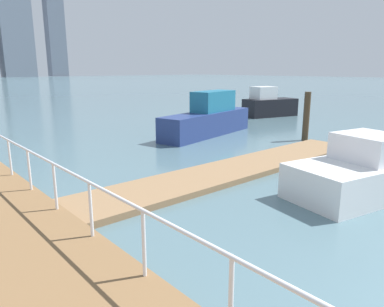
% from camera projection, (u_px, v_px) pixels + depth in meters
% --- Properties ---
extents(ground_plane, '(300.00, 300.00, 0.00)m').
position_uv_depth(ground_plane, '(27.00, 134.00, 19.40)').
color(ground_plane, slate).
extents(floating_dock, '(12.96, 2.00, 0.18)m').
position_uv_depth(floating_dock, '(234.00, 170.00, 12.20)').
color(floating_dock, '#93704C').
rests_on(floating_dock, ground_plane).
extents(boardwalk_railing, '(0.06, 28.02, 1.08)m').
position_uv_depth(boardwalk_railing, '(28.00, 158.00, 9.07)').
color(boardwalk_railing, white).
rests_on(boardwalk_railing, boardwalk).
extents(dock_piling_2, '(0.30, 0.30, 2.37)m').
position_uv_depth(dock_piling_2, '(306.00, 116.00, 17.45)').
color(dock_piling_2, '#473826').
rests_on(dock_piling_2, ground_plane).
extents(moored_boat_1, '(4.55, 2.79, 1.70)m').
position_uv_depth(moored_boat_1, '(363.00, 172.00, 9.96)').
color(moored_boat_1, white).
rests_on(moored_boat_1, ground_plane).
extents(moored_boat_2, '(6.69, 2.86, 2.30)m').
position_uv_depth(moored_boat_2, '(208.00, 119.00, 19.00)').
color(moored_boat_2, navy).
rests_on(moored_boat_2, ground_plane).
extents(moored_boat_3, '(4.27, 2.51, 2.18)m').
position_uv_depth(moored_boat_3, '(269.00, 105.00, 26.50)').
color(moored_boat_3, black).
rests_on(moored_boat_3, ground_plane).
extents(skyline_tower_5, '(13.55, 13.85, 50.37)m').
position_uv_depth(skyline_tower_5, '(13.00, 16.00, 151.01)').
color(skyline_tower_5, slate).
rests_on(skyline_tower_5, ground_plane).
extents(skyline_tower_6, '(8.12, 7.81, 49.50)m').
position_uv_depth(skyline_tower_6, '(54.00, 22.00, 166.56)').
color(skyline_tower_6, slate).
rests_on(skyline_tower_6, ground_plane).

